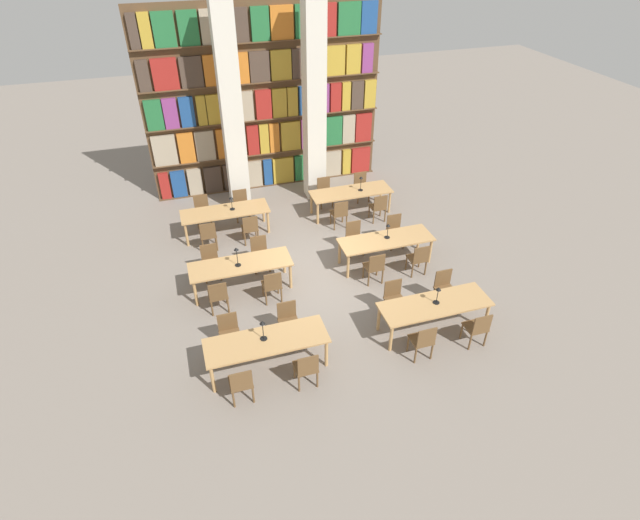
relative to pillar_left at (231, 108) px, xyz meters
The scene contains 40 objects.
ground_plane 5.22m from the pillar_left, 73.90° to the right, with size 40.00×40.00×0.00m, color gray.
bookshelf_bank 1.66m from the pillar_left, 43.45° to the left, with size 7.13×0.35×5.50m.
pillar_left is the anchor object (origin of this frame).
pillar_center 2.37m from the pillar_left, ahead, with size 0.57×0.57×6.00m.
reading_table_0 7.11m from the pillar_left, 95.26° to the right, with size 2.38×0.80×0.72m.
chair_0 7.88m from the pillar_left, 99.59° to the right, with size 0.42×0.40×0.87m.
chair_1 6.62m from the pillar_left, 101.73° to the right, with size 0.42×0.40×0.87m.
chair_2 7.79m from the pillar_left, 90.11° to the right, with size 0.42×0.40×0.87m.
chair_3 6.50m from the pillar_left, 90.13° to the right, with size 0.42×0.40×0.87m.
desk_lamp_0 6.95m from the pillar_left, 95.63° to the right, with size 0.14×0.14×0.46m.
reading_table_1 7.68m from the pillar_left, 65.84° to the right, with size 2.38×0.80×0.72m.
chair_4 8.14m from the pillar_left, 71.99° to the right, with size 0.42×0.40×0.87m.
chair_5 6.93m from the pillar_left, 68.22° to the right, with size 0.42×0.40×0.87m.
chair_6 8.58m from the pillar_left, 63.76° to the right, with size 0.42×0.40×0.87m.
chair_7 7.44m from the pillar_left, 58.79° to the right, with size 0.42×0.40×0.87m.
desk_lamp_1 7.58m from the pillar_left, 65.57° to the right, with size 0.14×0.14×0.41m.
reading_table_2 4.73m from the pillar_left, 99.28° to the right, with size 2.38×0.80×0.72m.
chair_8 5.52m from the pillar_left, 105.31° to the right, with size 0.42×0.40×0.87m.
chair_9 4.41m from the pillar_left, 111.07° to the right, with size 0.42×0.40×0.87m.
chair_10 5.37m from the pillar_left, 90.89° to the right, with size 0.42×0.40×0.87m.
chair_11 4.21m from the pillar_left, 91.25° to the right, with size 0.42×0.40×0.87m.
desk_lamp_2 4.59m from the pillar_left, 99.97° to the right, with size 0.14×0.14×0.50m.
reading_table_3 5.59m from the pillar_left, 53.74° to the right, with size 2.38×0.80×0.72m.
chair_12 5.92m from the pillar_left, 63.09° to the right, with size 0.42×0.40×0.87m.
chair_13 4.88m from the pillar_left, 54.55° to the right, with size 0.42×0.40×0.87m.
chair_14 6.48m from the pillar_left, 53.17° to the right, with size 0.42×0.40×0.87m.
chair_15 5.55m from the pillar_left, 43.59° to the right, with size 0.42×0.40×0.87m.
desk_lamp_3 5.44m from the pillar_left, 52.98° to the right, with size 0.14×0.14×0.41m.
reading_table_4 2.85m from the pillar_left, 113.33° to the right, with size 2.38×0.80×0.72m.
chair_16 3.54m from the pillar_left, 119.08° to the right, with size 0.42×0.40×0.87m.
chair_17 2.91m from the pillar_left, 146.60° to the right, with size 0.42×0.40×0.87m.
chair_18 3.33m from the pillar_left, 92.44° to the right, with size 0.42×0.40×0.87m.
chair_19 2.65m from the pillar_left, 96.62° to the right, with size 0.42×0.40×0.87m.
desk_lamp_4 2.53m from the pillar_left, 106.31° to the right, with size 0.14×0.14×0.40m.
reading_table_5 4.10m from the pillar_left, 25.26° to the right, with size 2.38×0.80×0.72m.
chair_20 4.11m from the pillar_left, 40.79° to the right, with size 0.42×0.40×0.87m.
chair_21 3.60m from the pillar_left, 16.95° to the right, with size 0.42×0.40×0.87m.
chair_22 4.91m from the pillar_left, 30.22° to the right, with size 0.42×0.40×0.87m.
chair_23 4.49m from the pillar_left, 11.63° to the right, with size 0.42×0.40×0.87m.
desk_lamp_5 4.14m from the pillar_left, 23.86° to the right, with size 0.14×0.14×0.45m.
Camera 1 is at (-2.86, -9.45, 7.53)m, focal length 28.00 mm.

